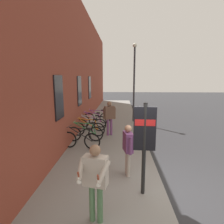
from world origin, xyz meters
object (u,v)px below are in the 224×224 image
(transit_info_sign, at_px, (145,135))
(pedestrian_by_facade, at_px, (110,115))
(bicycle_far_end, at_px, (93,121))
(street_lamp, at_px, (134,76))
(bicycle_nearest_sign, at_px, (85,133))
(tourist_with_hotdogs, at_px, (95,176))
(pedestrian_crossing_street, at_px, (128,145))
(bicycle_beside_lamp, at_px, (88,129))
(bicycle_end_of_row, at_px, (91,125))
(bicycle_mid_rack, at_px, (97,118))
(bicycle_under_window, at_px, (81,140))

(transit_info_sign, height_order, pedestrian_by_facade, transit_info_sign)
(bicycle_far_end, height_order, street_lamp, street_lamp)
(bicycle_nearest_sign, relative_size, tourist_with_hotdogs, 1.04)
(pedestrian_crossing_street, relative_size, street_lamp, 0.31)
(street_lamp, bearing_deg, bicycle_far_end, 124.14)
(bicycle_beside_lamp, height_order, pedestrian_crossing_street, pedestrian_crossing_street)
(bicycle_nearest_sign, bearing_deg, tourist_with_hotdogs, -166.87)
(bicycle_end_of_row, bearing_deg, bicycle_beside_lamp, 179.79)
(bicycle_far_end, bearing_deg, bicycle_mid_rack, -10.64)
(bicycle_far_end, bearing_deg, pedestrian_by_facade, -143.98)
(bicycle_mid_rack, bearing_deg, pedestrian_crossing_street, -165.07)
(bicycle_nearest_sign, xyz_separation_m, street_lamp, (4.33, -2.60, 2.69))
(bicycle_end_of_row, xyz_separation_m, pedestrian_crossing_street, (-4.72, -1.88, 0.59))
(bicycle_nearest_sign, height_order, tourist_with_hotdogs, tourist_with_hotdogs)
(bicycle_beside_lamp, height_order, bicycle_far_end, same)
(bicycle_mid_rack, bearing_deg, bicycle_under_window, 177.70)
(tourist_with_hotdogs, bearing_deg, bicycle_under_window, 16.12)
(bicycle_far_end, relative_size, tourist_with_hotdogs, 1.04)
(bicycle_beside_lamp, xyz_separation_m, street_lamp, (3.51, -2.58, 2.69))
(street_lamp, bearing_deg, tourist_with_hotdogs, 171.27)
(transit_info_sign, bearing_deg, pedestrian_crossing_street, 21.79)
(transit_info_sign, distance_m, pedestrian_crossing_street, 1.16)
(pedestrian_crossing_street, bearing_deg, bicycle_beside_lamp, 25.97)
(bicycle_under_window, relative_size, street_lamp, 0.34)
(bicycle_mid_rack, relative_size, tourist_with_hotdogs, 1.04)
(bicycle_under_window, bearing_deg, bicycle_end_of_row, -0.72)
(bicycle_mid_rack, distance_m, transit_info_sign, 7.82)
(bicycle_nearest_sign, bearing_deg, bicycle_far_end, 0.10)
(bicycle_beside_lamp, bearing_deg, bicycle_far_end, 0.77)
(bicycle_far_end, bearing_deg, bicycle_nearest_sign, -179.90)
(bicycle_beside_lamp, height_order, bicycle_end_of_row, same)
(transit_info_sign, height_order, tourist_with_hotdogs, transit_info_sign)
(bicycle_mid_rack, bearing_deg, bicycle_beside_lamp, 176.83)
(pedestrian_by_facade, xyz_separation_m, street_lamp, (3.31, -1.48, 1.99))
(bicycle_beside_lamp, relative_size, pedestrian_crossing_street, 1.10)
(bicycle_beside_lamp, bearing_deg, transit_info_sign, -154.81)
(bicycle_nearest_sign, height_order, bicycle_beside_lamp, same)
(bicycle_end_of_row, distance_m, street_lamp, 4.58)
(bicycle_far_end, distance_m, pedestrian_by_facade, 2.03)
(street_lamp, bearing_deg, bicycle_mid_rack, 109.44)
(bicycle_under_window, bearing_deg, pedestrian_crossing_street, -137.92)
(bicycle_mid_rack, bearing_deg, bicycle_nearest_sign, 177.27)
(pedestrian_by_facade, height_order, street_lamp, street_lamp)
(bicycle_under_window, xyz_separation_m, bicycle_end_of_row, (2.59, -0.03, 0.00))
(bicycle_end_of_row, height_order, tourist_with_hotdogs, tourist_with_hotdogs)
(bicycle_beside_lamp, distance_m, transit_info_sign, 5.42)
(tourist_with_hotdogs, xyz_separation_m, street_lamp, (9.33, -1.43, 2.03))
(tourist_with_hotdogs, bearing_deg, bicycle_nearest_sign, 13.13)
(bicycle_beside_lamp, bearing_deg, pedestrian_by_facade, -79.70)
(bicycle_far_end, distance_m, transit_info_sign, 7.02)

